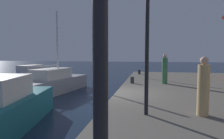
{
  "coord_description": "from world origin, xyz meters",
  "views": [
    {
      "loc": [
        1.54,
        -9.46,
        2.62
      ],
      "look_at": [
        -0.71,
        2.8,
        1.66
      ],
      "focal_mm": 32.32,
      "sensor_mm": 36.0,
      "label": 1
    }
  ],
  "objects_px": {
    "lamp_post_far_end": "(148,39)",
    "bollard_north": "(132,80)",
    "lamp_post_mid_promenade": "(147,20)",
    "person_near_carousel": "(165,70)",
    "person_far_corner": "(203,88)",
    "sailboat_grey": "(52,83)",
    "motorboat_blue": "(36,76)",
    "bollard_south": "(139,72)",
    "motorboat_teal": "(4,108)"
  },
  "relations": [
    {
      "from": "lamp_post_mid_promenade",
      "to": "bollard_south",
      "type": "distance_m",
      "value": 12.62
    },
    {
      "from": "sailboat_grey",
      "to": "motorboat_teal",
      "type": "height_order",
      "value": "sailboat_grey"
    },
    {
      "from": "motorboat_teal",
      "to": "person_far_corner",
      "type": "distance_m",
      "value": 6.66
    },
    {
      "from": "bollard_north",
      "to": "person_far_corner",
      "type": "xyz_separation_m",
      "value": [
        2.6,
        -6.27,
        0.62
      ]
    },
    {
      "from": "person_near_carousel",
      "to": "person_far_corner",
      "type": "bearing_deg",
      "value": -84.51
    },
    {
      "from": "person_near_carousel",
      "to": "lamp_post_mid_promenade",
      "type": "bearing_deg",
      "value": -98.78
    },
    {
      "from": "sailboat_grey",
      "to": "motorboat_blue",
      "type": "distance_m",
      "value": 6.08
    },
    {
      "from": "lamp_post_mid_promenade",
      "to": "motorboat_teal",
      "type": "bearing_deg",
      "value": 178.43
    },
    {
      "from": "motorboat_teal",
      "to": "motorboat_blue",
      "type": "height_order",
      "value": "motorboat_teal"
    },
    {
      "from": "bollard_south",
      "to": "bollard_north",
      "type": "height_order",
      "value": "same"
    },
    {
      "from": "lamp_post_far_end",
      "to": "bollard_north",
      "type": "height_order",
      "value": "lamp_post_far_end"
    },
    {
      "from": "sailboat_grey",
      "to": "lamp_post_mid_promenade",
      "type": "bearing_deg",
      "value": -45.8
    },
    {
      "from": "lamp_post_far_end",
      "to": "bollard_south",
      "type": "bearing_deg",
      "value": 102.86
    },
    {
      "from": "motorboat_teal",
      "to": "bollard_north",
      "type": "bearing_deg",
      "value": 57.87
    },
    {
      "from": "person_near_carousel",
      "to": "lamp_post_far_end",
      "type": "bearing_deg",
      "value": 114.04
    },
    {
      "from": "motorboat_blue",
      "to": "bollard_north",
      "type": "xyz_separation_m",
      "value": [
        9.47,
        -4.81,
        0.41
      ]
    },
    {
      "from": "sailboat_grey",
      "to": "lamp_post_far_end",
      "type": "relative_size",
      "value": 1.55
    },
    {
      "from": "bollard_north",
      "to": "lamp_post_mid_promenade",
      "type": "bearing_deg",
      "value": -81.68
    },
    {
      "from": "sailboat_grey",
      "to": "person_near_carousel",
      "type": "bearing_deg",
      "value": 0.13
    },
    {
      "from": "motorboat_teal",
      "to": "bollard_north",
      "type": "height_order",
      "value": "motorboat_teal"
    },
    {
      "from": "sailboat_grey",
      "to": "lamp_post_far_end",
      "type": "xyz_separation_m",
      "value": [
        6.43,
        2.45,
        3.09
      ]
    },
    {
      "from": "motorboat_blue",
      "to": "lamp_post_far_end",
      "type": "bearing_deg",
      "value": -11.9
    },
    {
      "from": "motorboat_teal",
      "to": "motorboat_blue",
      "type": "relative_size",
      "value": 1.03
    },
    {
      "from": "motorboat_blue",
      "to": "lamp_post_mid_promenade",
      "type": "xyz_separation_m",
      "value": [
        10.42,
        -11.3,
        3.02
      ]
    },
    {
      "from": "person_far_corner",
      "to": "lamp_post_mid_promenade",
      "type": "bearing_deg",
      "value": -172.45
    },
    {
      "from": "bollard_south",
      "to": "person_near_carousel",
      "type": "xyz_separation_m",
      "value": [
        1.82,
        -5.64,
        0.66
      ]
    },
    {
      "from": "motorboat_blue",
      "to": "bollard_north",
      "type": "relative_size",
      "value": 13.0
    },
    {
      "from": "bollard_south",
      "to": "motorboat_blue",
      "type": "bearing_deg",
      "value": -173.96
    },
    {
      "from": "lamp_post_mid_promenade",
      "to": "person_far_corner",
      "type": "height_order",
      "value": "lamp_post_mid_promenade"
    },
    {
      "from": "motorboat_blue",
      "to": "person_near_carousel",
      "type": "relative_size",
      "value": 2.84
    },
    {
      "from": "bollard_north",
      "to": "person_near_carousel",
      "type": "relative_size",
      "value": 0.22
    },
    {
      "from": "lamp_post_mid_promenade",
      "to": "bollard_south",
      "type": "bearing_deg",
      "value": 93.64
    },
    {
      "from": "bollard_north",
      "to": "person_far_corner",
      "type": "distance_m",
      "value": 6.82
    },
    {
      "from": "person_far_corner",
      "to": "sailboat_grey",
      "type": "bearing_deg",
      "value": 141.61
    },
    {
      "from": "lamp_post_far_end",
      "to": "person_near_carousel",
      "type": "xyz_separation_m",
      "value": [
        1.08,
        -2.43,
        -2.06
      ]
    },
    {
      "from": "lamp_post_mid_promenade",
      "to": "person_far_corner",
      "type": "xyz_separation_m",
      "value": [
        1.65,
        0.22,
        -1.99
      ]
    },
    {
      "from": "lamp_post_mid_promenade",
      "to": "person_near_carousel",
      "type": "height_order",
      "value": "lamp_post_mid_promenade"
    },
    {
      "from": "motorboat_teal",
      "to": "lamp_post_far_end",
      "type": "xyz_separation_m",
      "value": [
        4.89,
        8.98,
        3.01
      ]
    },
    {
      "from": "bollard_north",
      "to": "motorboat_blue",
      "type": "bearing_deg",
      "value": 153.09
    },
    {
      "from": "lamp_post_mid_promenade",
      "to": "person_far_corner",
      "type": "distance_m",
      "value": 2.59
    },
    {
      "from": "motorboat_blue",
      "to": "lamp_post_mid_promenade",
      "type": "height_order",
      "value": "lamp_post_mid_promenade"
    },
    {
      "from": "motorboat_teal",
      "to": "person_far_corner",
      "type": "height_order",
      "value": "person_far_corner"
    },
    {
      "from": "sailboat_grey",
      "to": "person_far_corner",
      "type": "relative_size",
      "value": 3.77
    },
    {
      "from": "sailboat_grey",
      "to": "motorboat_blue",
      "type": "relative_size",
      "value": 1.27
    },
    {
      "from": "sailboat_grey",
      "to": "lamp_post_mid_promenade",
      "type": "distance_m",
      "value": 9.76
    },
    {
      "from": "person_near_carousel",
      "to": "person_far_corner",
      "type": "relative_size",
      "value": 1.05
    },
    {
      "from": "motorboat_teal",
      "to": "lamp_post_far_end",
      "type": "bearing_deg",
      "value": 61.43
    },
    {
      "from": "bollard_north",
      "to": "bollard_south",
      "type": "bearing_deg",
      "value": 88.38
    },
    {
      "from": "sailboat_grey",
      "to": "person_far_corner",
      "type": "bearing_deg",
      "value": -38.39
    },
    {
      "from": "motorboat_blue",
      "to": "person_far_corner",
      "type": "height_order",
      "value": "person_far_corner"
    }
  ]
}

